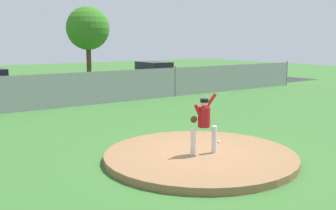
% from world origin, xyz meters
% --- Properties ---
extents(ground_plane, '(80.00, 80.00, 0.00)m').
position_xyz_m(ground_plane, '(0.00, 6.00, 0.00)').
color(ground_plane, '#386B2D').
extents(asphalt_strip, '(44.00, 7.00, 0.01)m').
position_xyz_m(asphalt_strip, '(0.00, 14.50, 0.00)').
color(asphalt_strip, '#2B2B2D').
rests_on(asphalt_strip, ground_plane).
extents(pitchers_mound, '(5.08, 5.08, 0.18)m').
position_xyz_m(pitchers_mound, '(0.00, 0.00, 0.09)').
color(pitchers_mound, olive).
rests_on(pitchers_mound, ground_plane).
extents(pitcher_youth, '(0.78, 0.32, 1.59)m').
position_xyz_m(pitcher_youth, '(-0.01, -0.14, 1.08)').
color(pitcher_youth, silver).
rests_on(pitcher_youth, pitchers_mound).
extents(baseball, '(0.07, 0.07, 0.07)m').
position_xyz_m(baseball, '(1.08, 0.45, 0.22)').
color(baseball, white).
rests_on(baseball, pitchers_mound).
extents(chainlink_fence, '(33.03, 0.07, 1.73)m').
position_xyz_m(chainlink_fence, '(-0.00, 10.00, 0.82)').
color(chainlink_fence, gray).
rests_on(chainlink_fence, ground_plane).
extents(parked_car_champagne, '(1.89, 4.66, 1.73)m').
position_xyz_m(parked_car_champagne, '(8.05, 14.43, 0.82)').
color(parked_car_champagne, tan).
rests_on(parked_car_champagne, ground_plane).
extents(traffic_cone_orange, '(0.40, 0.40, 0.55)m').
position_xyz_m(traffic_cone_orange, '(3.07, 13.09, 0.26)').
color(traffic_cone_orange, orange).
rests_on(traffic_cone_orange, asphalt_strip).
extents(tree_slender_far, '(3.67, 3.67, 6.03)m').
position_xyz_m(tree_slender_far, '(7.50, 23.78, 4.17)').
color(tree_slender_far, '#4C331E').
rests_on(tree_slender_far, ground_plane).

